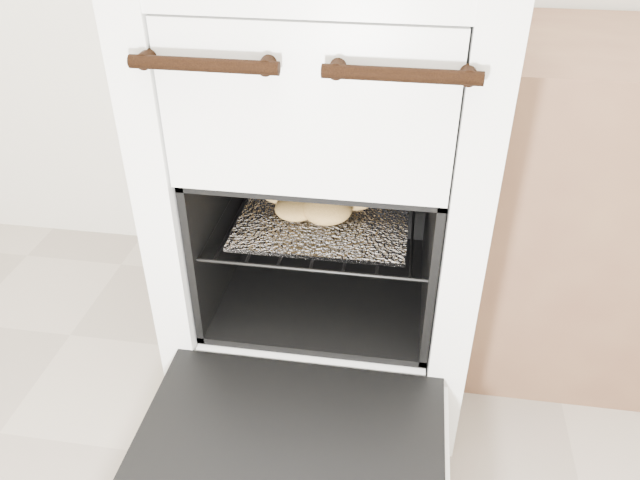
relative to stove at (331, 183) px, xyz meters
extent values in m
cube|color=white|center=(0.00, 0.02, 0.01)|extent=(0.66, 0.71, 1.02)
cylinder|color=black|center=(-0.16, -0.36, 0.39)|extent=(0.24, 0.02, 0.02)
cylinder|color=black|center=(0.16, -0.36, 0.39)|extent=(0.24, 0.02, 0.02)
cube|color=black|center=(0.00, -0.56, -0.27)|extent=(0.58, 0.44, 0.03)
cube|color=white|center=(0.00, -0.56, -0.29)|extent=(0.60, 0.47, 0.02)
cylinder|color=black|center=(-0.24, -0.07, -0.04)|extent=(0.01, 0.47, 0.01)
cylinder|color=black|center=(0.24, -0.07, -0.04)|extent=(0.01, 0.47, 0.01)
cylinder|color=black|center=(0.00, -0.29, -0.04)|extent=(0.48, 0.01, 0.01)
cylinder|color=black|center=(0.00, 0.15, -0.04)|extent=(0.48, 0.01, 0.01)
cylinder|color=black|center=(-0.20, -0.07, -0.04)|extent=(0.01, 0.44, 0.01)
cylinder|color=black|center=(-0.13, -0.07, -0.04)|extent=(0.01, 0.44, 0.01)
cylinder|color=black|center=(-0.07, -0.07, -0.04)|extent=(0.01, 0.44, 0.01)
cylinder|color=black|center=(0.00, -0.07, -0.04)|extent=(0.01, 0.44, 0.01)
cylinder|color=black|center=(0.07, -0.07, -0.04)|extent=(0.01, 0.44, 0.01)
cylinder|color=black|center=(0.13, -0.07, -0.04)|extent=(0.01, 0.44, 0.01)
cylinder|color=black|center=(0.20, -0.07, -0.04)|extent=(0.01, 0.44, 0.01)
cube|color=white|center=(0.00, -0.10, -0.03)|extent=(0.38, 0.33, 0.01)
ellipsoid|color=#DEAA59|center=(-0.06, -0.11, -0.01)|extent=(0.12, 0.12, 0.04)
ellipsoid|color=#DEAA59|center=(0.01, -0.12, 0.00)|extent=(0.16, 0.16, 0.06)
ellipsoid|color=#DEAA59|center=(-0.03, -0.03, 0.00)|extent=(0.14, 0.14, 0.05)
ellipsoid|color=#DEAA59|center=(-0.11, -0.04, -0.01)|extent=(0.10, 0.10, 0.04)
ellipsoid|color=#DEAA59|center=(0.06, -0.05, -0.01)|extent=(0.13, 0.13, 0.05)
ellipsoid|color=#DEAA59|center=(-0.05, -0.04, -0.01)|extent=(0.13, 0.13, 0.04)
camera|label=1|loc=(0.17, -1.29, 0.70)|focal=35.00mm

